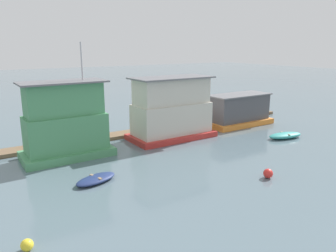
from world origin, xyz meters
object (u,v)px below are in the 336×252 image
object	(u,v)px
houseboat_green	(66,123)
mooring_post_far_right	(183,121)
houseboat_red	(172,110)
buoy_yellow	(27,245)
dinghy_navy	(96,179)
buoy_red	(268,173)
dinghy_teal	(285,135)
houseboat_orange	(238,110)

from	to	relation	value
houseboat_green	mooring_post_far_right	distance (m)	11.93
houseboat_red	buoy_yellow	bearing A→B (deg)	-142.94
dinghy_navy	houseboat_red	bearing A→B (deg)	31.37
houseboat_red	buoy_red	xyz separation A→B (m)	(-0.09, -10.79, -2.21)
dinghy_navy	buoy_yellow	bearing A→B (deg)	-133.98
dinghy_teal	buoy_red	xyz separation A→B (m)	(-8.38, -5.21, 0.05)
houseboat_red	houseboat_orange	bearing A→B (deg)	2.78
dinghy_navy	buoy_red	distance (m)	10.47
houseboat_orange	dinghy_teal	size ratio (longest dim) A/B	2.04
houseboat_green	buoy_red	bearing A→B (deg)	-49.48
houseboat_orange	mooring_post_far_right	bearing A→B (deg)	167.47
mooring_post_far_right	houseboat_green	bearing A→B (deg)	-170.87
houseboat_orange	dinghy_navy	bearing A→B (deg)	-161.23
houseboat_green	dinghy_teal	size ratio (longest dim) A/B	2.33
dinghy_navy	houseboat_green	bearing A→B (deg)	90.29
mooring_post_far_right	buoy_red	world-z (taller)	mooring_post_far_right
dinghy_navy	buoy_yellow	xyz separation A→B (m)	(-4.76, -4.93, 0.06)
houseboat_green	houseboat_orange	world-z (taller)	houseboat_green
houseboat_red	buoy_red	size ratio (longest dim) A/B	12.58
dinghy_navy	buoy_yellow	size ratio (longest dim) A/B	5.75
houseboat_red	buoy_yellow	xyz separation A→B (m)	(-13.94, -10.53, -2.25)
dinghy_navy	dinghy_teal	xyz separation A→B (m)	(17.47, 0.02, 0.05)
houseboat_green	buoy_yellow	distance (m)	11.66
houseboat_orange	mooring_post_far_right	size ratio (longest dim) A/B	4.19
houseboat_orange	buoy_red	bearing A→B (deg)	-127.49
dinghy_teal	buoy_red	distance (m)	9.87
mooring_post_far_right	buoy_yellow	size ratio (longest dim) A/B	3.41
buoy_red	buoy_yellow	bearing A→B (deg)	178.92
houseboat_green	buoy_red	size ratio (longest dim) A/B	13.86
houseboat_red	mooring_post_far_right	distance (m)	3.44
houseboat_orange	buoy_yellow	distance (m)	25.00
houseboat_red	dinghy_navy	bearing A→B (deg)	-148.63
houseboat_red	dinghy_navy	distance (m)	11.00
houseboat_green	mooring_post_far_right	bearing A→B (deg)	9.13
houseboat_orange	dinghy_teal	bearing A→B (deg)	-92.05
buoy_red	mooring_post_far_right	bearing A→B (deg)	78.52
houseboat_green	mooring_post_far_right	world-z (taller)	houseboat_green
houseboat_green	dinghy_teal	bearing A→B (deg)	-17.34
mooring_post_far_right	buoy_red	distance (m)	12.82
houseboat_orange	dinghy_navy	xyz separation A→B (m)	(-17.69, -6.01, -1.30)
buoy_red	dinghy_teal	bearing A→B (deg)	31.86
houseboat_green	buoy_yellow	world-z (taller)	houseboat_green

